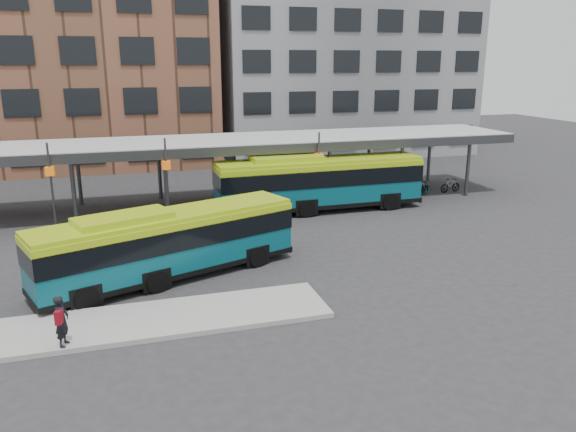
# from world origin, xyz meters

# --- Properties ---
(ground) EXTENTS (120.00, 120.00, 0.00)m
(ground) POSITION_xyz_m (0.00, 0.00, 0.00)
(ground) COLOR #28282B
(ground) RESTS_ON ground
(boarding_island) EXTENTS (14.00, 3.00, 0.18)m
(boarding_island) POSITION_xyz_m (-5.50, -3.00, 0.09)
(boarding_island) COLOR gray
(boarding_island) RESTS_ON ground
(canopy) EXTENTS (40.00, 6.53, 4.80)m
(canopy) POSITION_xyz_m (-0.06, 12.87, 3.91)
(canopy) COLOR #999B9E
(canopy) RESTS_ON ground
(building_brick) EXTENTS (26.00, 14.00, 22.00)m
(building_brick) POSITION_xyz_m (-10.00, 32.00, 11.00)
(building_brick) COLOR brown
(building_brick) RESTS_ON ground
(building_grey) EXTENTS (24.00, 14.00, 20.00)m
(building_grey) POSITION_xyz_m (16.00, 32.00, 10.00)
(building_grey) COLOR slate
(building_grey) RESTS_ON ground
(bus_front) EXTENTS (11.31, 6.08, 3.08)m
(bus_front) POSITION_xyz_m (-3.79, 1.10, 1.60)
(bus_front) COLOR #084B59
(bus_front) RESTS_ON ground
(bus_rear) EXTENTS (12.67, 3.00, 3.48)m
(bus_rear) POSITION_xyz_m (6.03, 9.73, 1.81)
(bus_rear) COLOR #084B59
(bus_rear) RESTS_ON ground
(pedestrian) EXTENTS (0.56, 0.70, 1.69)m
(pedestrian) POSITION_xyz_m (-7.57, -4.21, 1.04)
(pedestrian) COLOR black
(pedestrian) RESTS_ON boarding_island
(bike_rack) EXTENTS (7.16, 1.47, 1.01)m
(bike_rack) POSITION_xyz_m (13.22, 11.89, 0.47)
(bike_rack) COLOR slate
(bike_rack) RESTS_ON ground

